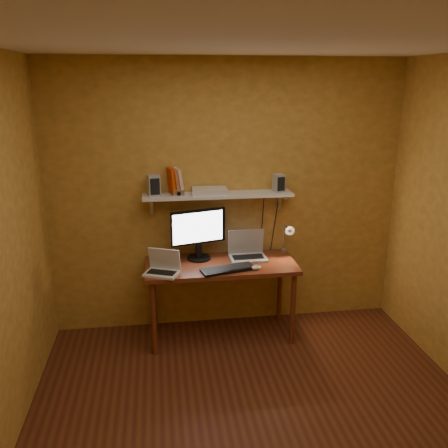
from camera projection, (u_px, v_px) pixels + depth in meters
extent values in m
cube|color=#582A16|center=(260.00, 425.00, 3.44)|extent=(3.40, 3.20, 0.02)
cube|color=silver|center=(270.00, 39.00, 2.68)|extent=(3.40, 3.20, 0.02)
cube|color=gold|center=(227.00, 198.00, 4.58)|extent=(3.40, 0.02, 2.60)
cube|color=gold|center=(375.00, 431.00, 1.53)|extent=(3.40, 0.02, 2.60)
cube|color=brown|center=(221.00, 266.00, 4.42)|extent=(1.40, 0.60, 0.04)
cylinder|color=brown|center=(154.00, 318.00, 4.22)|extent=(0.05, 0.05, 0.71)
cylinder|color=brown|center=(293.00, 309.00, 4.39)|extent=(0.05, 0.05, 0.71)
cylinder|color=brown|center=(154.00, 295.00, 4.67)|extent=(0.05, 0.05, 0.71)
cylinder|color=brown|center=(280.00, 288.00, 4.84)|extent=(0.05, 0.05, 0.71)
cube|color=silver|center=(218.00, 195.00, 4.42)|extent=(1.40, 0.25, 0.02)
cube|color=silver|center=(152.00, 205.00, 4.47)|extent=(0.03, 0.03, 0.18)
cube|color=silver|center=(279.00, 200.00, 4.64)|extent=(0.03, 0.03, 0.18)
cylinder|color=black|center=(199.00, 258.00, 4.53)|extent=(0.28, 0.28, 0.02)
cube|color=black|center=(199.00, 250.00, 4.51)|extent=(0.06, 0.05, 0.16)
cube|color=black|center=(198.00, 227.00, 4.44)|extent=(0.53, 0.17, 0.33)
cube|color=white|center=(198.00, 227.00, 4.43)|extent=(0.48, 0.13, 0.29)
cube|color=#95979D|center=(248.00, 258.00, 4.53)|extent=(0.35, 0.25, 0.02)
cube|color=black|center=(248.00, 257.00, 4.52)|extent=(0.30, 0.14, 0.00)
cube|color=#95979D|center=(246.00, 241.00, 4.59)|extent=(0.35, 0.05, 0.24)
cube|color=#121A39|center=(246.00, 241.00, 4.59)|extent=(0.30, 0.03, 0.21)
cube|color=silver|center=(162.00, 273.00, 4.16)|extent=(0.34, 0.30, 0.02)
cube|color=black|center=(162.00, 272.00, 4.16)|extent=(0.27, 0.20, 0.00)
cube|color=silver|center=(165.00, 259.00, 4.21)|extent=(0.29, 0.16, 0.20)
cube|color=black|center=(165.00, 259.00, 4.21)|extent=(0.25, 0.13, 0.17)
cube|color=black|center=(228.00, 269.00, 4.25)|extent=(0.51, 0.27, 0.03)
ellipsoid|color=silver|center=(256.00, 268.00, 4.27)|extent=(0.11, 0.08, 0.04)
cube|color=silver|center=(283.00, 252.00, 4.74)|extent=(0.05, 0.06, 0.08)
cylinder|color=silver|center=(284.00, 238.00, 4.69)|extent=(0.02, 0.02, 0.28)
cylinder|color=silver|center=(286.00, 227.00, 4.58)|extent=(0.01, 0.16, 0.01)
cone|color=silver|center=(289.00, 229.00, 4.50)|extent=(0.09, 0.09, 0.09)
sphere|color=#FFE0A5|center=(289.00, 230.00, 4.48)|extent=(0.04, 0.04, 0.04)
cube|color=#95979D|center=(154.00, 185.00, 4.31)|extent=(0.13, 0.13, 0.19)
cube|color=#95979D|center=(279.00, 183.00, 4.47)|extent=(0.11, 0.11, 0.17)
cube|color=#BF3200|center=(171.00, 182.00, 4.35)|extent=(0.08, 0.17, 0.24)
cube|color=#A6502F|center=(175.00, 181.00, 4.35)|extent=(0.09, 0.17, 0.24)
cube|color=#C8B09B|center=(179.00, 181.00, 4.36)|extent=(0.10, 0.18, 0.24)
cube|color=silver|center=(179.00, 193.00, 4.30)|extent=(0.10, 0.03, 0.06)
cylinder|color=black|center=(179.00, 194.00, 4.28)|extent=(0.04, 0.02, 0.04)
cube|color=silver|center=(209.00, 191.00, 4.40)|extent=(0.33, 0.22, 0.05)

